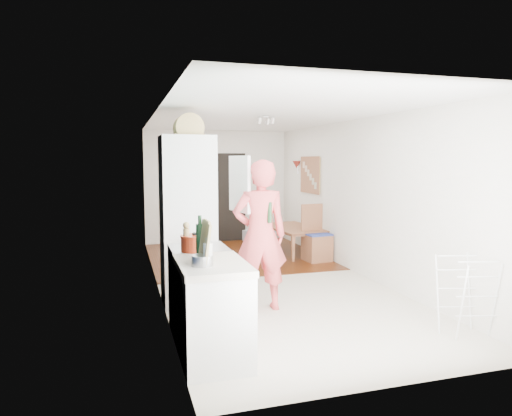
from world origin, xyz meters
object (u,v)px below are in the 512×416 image
stool (258,251)px  dining_chair (317,233)px  person (260,222)px  drying_rack (466,296)px  dining_table (294,242)px

stool → dining_chair: bearing=-12.8°
person → dining_chair: 2.96m
stool → drying_rack: bearing=-74.6°
dining_table → dining_chair: bearing=-174.9°
dining_table → person: bearing=145.9°
dining_table → drying_rack: 4.48m
stool → drying_rack: drying_rack is taller
dining_chair → stool: (-1.05, 0.24, -0.32)m
dining_table → dining_chair: 0.82m
stool → drying_rack: 4.10m
person → drying_rack: size_ratio=2.59×
dining_chair → drying_rack: bearing=-94.3°
dining_table → dining_chair: (0.14, -0.76, 0.29)m
dining_table → drying_rack: (0.18, -4.47, 0.19)m
drying_rack → dining_table: bearing=107.0°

